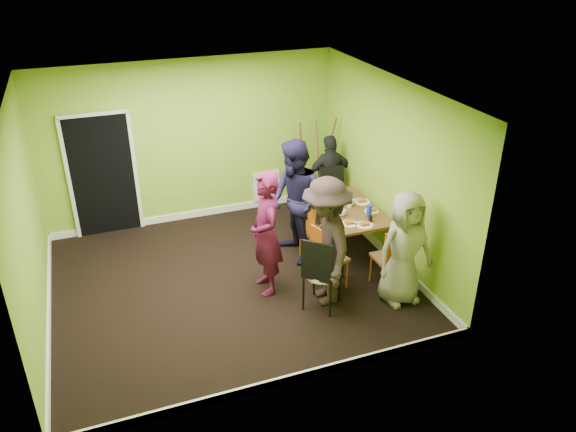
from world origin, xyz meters
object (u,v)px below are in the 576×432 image
at_px(chair_back_end, 332,184).
at_px(person_back_end, 330,177).
at_px(chair_left_far, 312,228).
at_px(person_left_far, 295,203).
at_px(orange_bottle, 343,203).
at_px(chair_front_end, 392,255).
at_px(chair_left_near, 326,255).
at_px(chair_bentwood, 321,270).
at_px(person_front_end, 404,248).
at_px(easel, 315,166).
at_px(dining_table, 347,212).
at_px(thermos, 350,201).
at_px(person_left_near, 326,242).
at_px(blue_bottle, 369,211).
at_px(person_standing, 266,234).

distance_m(chair_back_end, person_back_end, 0.18).
bearing_deg(chair_left_far, person_left_far, -130.91).
bearing_deg(orange_bottle, chair_left_far, -167.52).
relative_size(chair_front_end, person_left_far, 0.51).
relative_size(chair_left_near, person_left_far, 0.52).
distance_m(chair_left_far, chair_back_end, 1.31).
relative_size(chair_bentwood, person_front_end, 0.67).
bearing_deg(chair_front_end, person_back_end, 88.33).
distance_m(chair_left_far, person_back_end, 1.48).
bearing_deg(easel, dining_table, -93.34).
relative_size(easel, orange_bottle, 22.37).
relative_size(chair_left_far, chair_front_end, 0.94).
bearing_deg(chair_bentwood, chair_left_near, 102.68).
bearing_deg(chair_back_end, chair_left_far, 59.16).
bearing_deg(dining_table, chair_back_end, 79.25).
height_order(thermos, person_back_end, person_back_end).
relative_size(chair_left_far, orange_bottle, 11.78).
distance_m(chair_left_near, person_left_near, 0.43).
relative_size(chair_front_end, person_back_end, 0.64).
xyz_separation_m(chair_bentwood, person_left_near, (0.15, 0.18, 0.31)).
xyz_separation_m(easel, thermos, (-0.04, -1.48, -0.01)).
relative_size(dining_table, orange_bottle, 19.21).
bearing_deg(blue_bottle, chair_left_near, -152.13).
bearing_deg(person_standing, person_front_end, 63.01).
bearing_deg(chair_left_far, person_back_end, 123.84).
relative_size(chair_bentwood, person_standing, 0.61).
xyz_separation_m(easel, person_left_far, (-0.94, -1.43, 0.09)).
bearing_deg(chair_front_end, person_front_end, -87.19).
height_order(chair_bentwood, person_front_end, person_front_end).
bearing_deg(easel, person_standing, -127.62).
xyz_separation_m(orange_bottle, person_left_near, (-0.84, -1.22, 0.12)).
bearing_deg(easel, orange_bottle, -94.23).
xyz_separation_m(chair_back_end, orange_bottle, (-0.21, -0.89, 0.07)).
xyz_separation_m(easel, person_front_end, (0.04, -2.97, -0.05)).
xyz_separation_m(chair_back_end, person_left_far, (-1.04, -0.93, 0.24)).
distance_m(chair_left_near, person_front_end, 1.09).
relative_size(chair_left_far, person_left_near, 0.50).
distance_m(chair_back_end, blue_bottle, 1.40).
xyz_separation_m(chair_bentwood, person_standing, (-0.52, 0.69, 0.29)).
bearing_deg(dining_table, chair_front_end, -84.36).
xyz_separation_m(chair_left_near, person_standing, (-0.78, 0.28, 0.34)).
relative_size(dining_table, chair_back_end, 1.47).
height_order(chair_left_near, person_standing, person_standing).
distance_m(dining_table, easel, 1.52).
height_order(chair_bentwood, orange_bottle, chair_bentwood).
bearing_deg(orange_bottle, chair_bentwood, -125.36).
distance_m(chair_back_end, person_left_far, 1.42).
relative_size(chair_left_far, thermos, 4.41).
relative_size(chair_left_near, chair_back_end, 0.98).
relative_size(chair_bentwood, person_left_near, 0.60).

